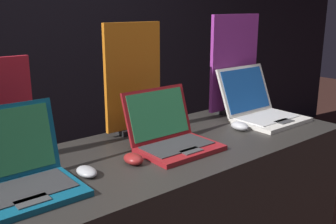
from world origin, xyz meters
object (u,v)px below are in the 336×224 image
(mouse_front, at_px, (87,172))
(promo_stand_back, at_px, (234,66))
(laptop_front, at_px, (16,174))
(laptop_back, at_px, (261,108))
(laptop_middle, at_px, (172,135))
(promo_stand_middle, at_px, (134,81))
(mouse_back, at_px, (240,126))
(mouse_middle, at_px, (133,159))

(mouse_front, distance_m, promo_stand_back, 1.10)
(laptop_front, relative_size, laptop_back, 0.97)
(laptop_back, bearing_deg, laptop_middle, -176.90)
(promo_stand_middle, bearing_deg, mouse_back, -35.96)
(promo_stand_middle, distance_m, mouse_back, 0.54)
(mouse_front, bearing_deg, promo_stand_back, 13.93)
(promo_stand_back, bearing_deg, mouse_back, -132.18)
(laptop_middle, xyz_separation_m, promo_stand_middle, (-0.00, 0.27, 0.19))
(mouse_middle, height_order, promo_stand_middle, promo_stand_middle)
(mouse_back, relative_size, promo_stand_back, 0.18)
(mouse_front, height_order, promo_stand_middle, promo_stand_middle)
(laptop_back, bearing_deg, laptop_front, -178.38)
(mouse_front, bearing_deg, laptop_front, 172.69)
(laptop_front, relative_size, mouse_front, 3.59)
(promo_stand_middle, bearing_deg, promo_stand_back, -3.91)
(mouse_middle, relative_size, mouse_back, 0.94)
(laptop_front, distance_m, mouse_back, 1.04)
(laptop_front, height_order, mouse_middle, laptop_front)
(mouse_front, relative_size, laptop_middle, 0.30)
(mouse_back, bearing_deg, laptop_back, 14.06)
(mouse_middle, xyz_separation_m, promo_stand_back, (0.85, 0.27, 0.24))
(mouse_front, xyz_separation_m, mouse_middle, (0.19, -0.01, 0.00))
(laptop_middle, height_order, laptop_back, laptop_back)
(laptop_middle, xyz_separation_m, laptop_back, (0.63, 0.03, 0.00))
(mouse_middle, height_order, laptop_back, laptop_back)
(mouse_back, bearing_deg, laptop_middle, 176.81)
(mouse_front, xyz_separation_m, promo_stand_middle, (0.41, 0.30, 0.23))
(laptop_back, distance_m, promo_stand_back, 0.27)
(laptop_front, xyz_separation_m, mouse_middle, (0.42, -0.04, -0.04))
(mouse_middle, distance_m, promo_stand_back, 0.92)
(mouse_middle, relative_size, laptop_back, 0.25)
(mouse_back, xyz_separation_m, promo_stand_back, (0.23, 0.25, 0.24))
(promo_stand_middle, relative_size, mouse_back, 5.24)
(laptop_front, distance_m, promo_stand_back, 1.30)
(mouse_back, bearing_deg, mouse_middle, -177.88)
(mouse_middle, xyz_separation_m, laptop_back, (0.85, 0.08, 0.04))
(mouse_middle, bearing_deg, mouse_front, 175.63)
(laptop_front, relative_size, laptop_middle, 1.09)
(laptop_front, distance_m, mouse_front, 0.24)
(laptop_front, relative_size, mouse_back, 3.64)
(laptop_middle, height_order, mouse_middle, laptop_middle)
(mouse_front, xyz_separation_m, mouse_back, (0.81, 0.01, 0.00))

